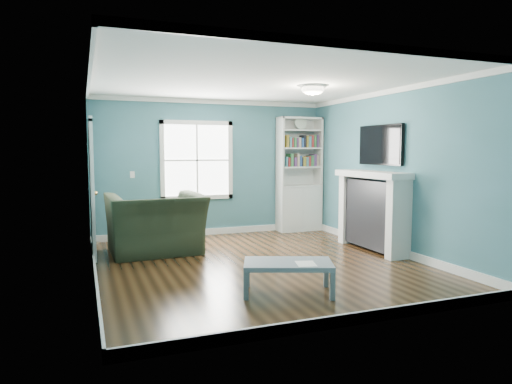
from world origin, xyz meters
name	(u,v)px	position (x,y,z in m)	size (l,w,h in m)	color
floor	(259,264)	(0.00, 0.00, 0.00)	(5.00, 5.00, 0.00)	black
room_walls	(259,154)	(0.00, 0.00, 1.58)	(5.00, 5.00, 5.00)	#36676D
trim	(259,179)	(0.00, 0.00, 1.24)	(4.50, 5.00, 2.60)	white
window	(197,160)	(-0.30, 2.49, 1.45)	(1.40, 0.06, 1.50)	white
bookshelf	(299,186)	(1.77, 2.30, 0.92)	(0.90, 0.35, 2.31)	silver
fireplace	(373,212)	(2.08, 0.20, 0.64)	(0.44, 1.58, 1.30)	black
tv	(381,145)	(2.20, 0.20, 1.72)	(0.06, 1.10, 0.65)	black
door	(92,187)	(-2.22, 1.40, 1.07)	(0.12, 0.98, 2.17)	silver
ceiling_fixture	(313,89)	(0.90, 0.10, 2.55)	(0.38, 0.38, 0.15)	white
light_switch	(132,175)	(-1.50, 2.48, 1.20)	(0.08, 0.01, 0.12)	white
recliner	(155,214)	(-1.28, 1.25, 0.63)	(1.45, 0.94, 1.27)	#252D1C
coffee_table	(288,266)	(-0.18, -1.38, 0.32)	(1.13, 0.88, 0.36)	#4D565C
paper_sheet	(306,264)	(-0.03, -1.54, 0.37)	(0.21, 0.27, 0.00)	white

